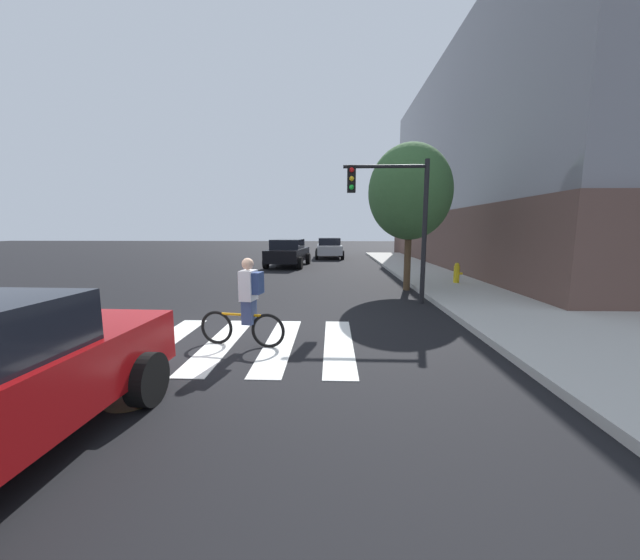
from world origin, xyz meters
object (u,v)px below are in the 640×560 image
at_px(traffic_light_near, 397,207).
at_px(manhole_cover, 130,400).
at_px(fire_hydrant, 457,273).
at_px(sedan_far, 329,248).
at_px(sedan_mid, 288,252).
at_px(cyclist, 247,303).
at_px(street_tree_near, 410,192).

bearing_deg(traffic_light_near, manhole_cover, -125.70).
distance_m(traffic_light_near, fire_hydrant, 4.96).
height_order(sedan_far, traffic_light_near, traffic_light_near).
bearing_deg(manhole_cover, sedan_mid, 90.05).
bearing_deg(fire_hydrant, sedan_far, 110.64).
distance_m(manhole_cover, traffic_light_near, 8.23).
distance_m(cyclist, fire_hydrant, 9.74).
relative_size(manhole_cover, sedan_mid, 0.13).
height_order(sedan_far, cyclist, cyclist).
bearing_deg(sedan_mid, cyclist, -85.88).
xyz_separation_m(fire_hydrant, street_tree_near, (-2.11, -0.89, 2.97)).
distance_m(cyclist, traffic_light_near, 5.72).
relative_size(sedan_far, traffic_light_near, 1.09).
height_order(sedan_mid, street_tree_near, street_tree_near).
relative_size(traffic_light_near, street_tree_near, 0.81).
bearing_deg(sedan_mid, fire_hydrant, -44.01).
xyz_separation_m(sedan_mid, sedan_far, (2.42, 6.24, -0.03)).
relative_size(sedan_mid, traffic_light_near, 1.15).
bearing_deg(manhole_cover, fire_hydrant, 51.75).
xyz_separation_m(cyclist, fire_hydrant, (6.44, 7.30, -0.31)).
distance_m(manhole_cover, cyclist, 2.56).
bearing_deg(traffic_light_near, cyclist, -130.37).
relative_size(traffic_light_near, fire_hydrant, 5.38).
distance_m(sedan_far, cyclist, 20.82).
xyz_separation_m(sedan_mid, street_tree_near, (5.38, -8.13, 2.67)).
height_order(manhole_cover, fire_hydrant, fire_hydrant).
distance_m(sedan_mid, street_tree_near, 10.11).
distance_m(traffic_light_near, street_tree_near, 2.56).
relative_size(manhole_cover, fire_hydrant, 0.82).
distance_m(fire_hydrant, street_tree_near, 3.76).
height_order(traffic_light_near, street_tree_near, street_tree_near).
xyz_separation_m(sedan_mid, fire_hydrant, (7.49, -7.24, -0.30)).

